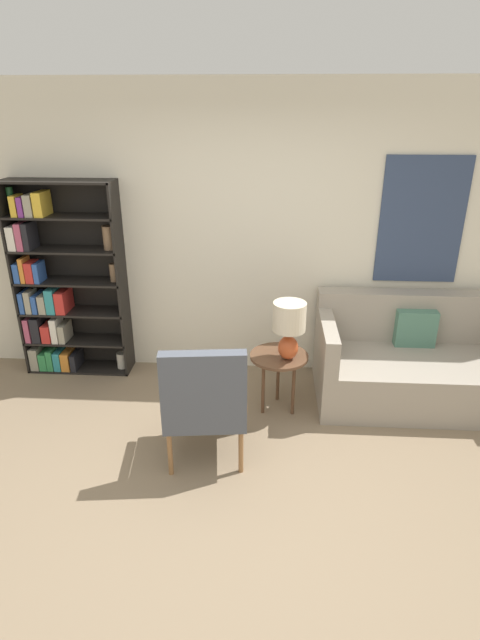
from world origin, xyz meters
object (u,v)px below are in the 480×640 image
at_px(table_lamp, 289,324).
at_px(side_table, 279,361).
at_px(bookshelf, 59,289).
at_px(armchair, 204,399).
at_px(couch, 416,363).

bearing_deg(table_lamp, side_table, 139.04).
bearing_deg(bookshelf, armchair, -41.03).
height_order(side_table, table_lamp, table_lamp).
distance_m(couch, table_lamp, 1.33).
relative_size(couch, table_lamp, 3.55).
bearing_deg(bookshelf, side_table, -16.30).
bearing_deg(side_table, table_lamp, -40.96).
bearing_deg(side_table, couch, 13.98).
height_order(couch, table_lamp, table_lamp).
bearing_deg(bookshelf, table_lamp, -17.27).
xyz_separation_m(armchair, side_table, (0.54, 0.75, -0.08)).
xyz_separation_m(armchair, couch, (1.78, 1.06, -0.23)).
distance_m(couch, side_table, 1.29).
height_order(bookshelf, couch, bookshelf).
xyz_separation_m(couch, side_table, (-1.24, -0.31, 0.14)).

